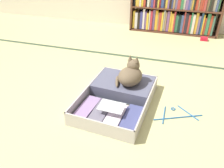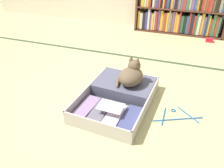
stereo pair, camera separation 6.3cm
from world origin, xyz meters
TOP-DOWN VIEW (x-y plane):
  - ground_plane at (0.00, 0.00)m, footprint 10.00×10.00m
  - tatami_border at (0.00, 1.13)m, footprint 4.80×0.05m
  - bookshelf at (0.45, 2.26)m, footprint 1.38×0.25m
  - open_suitcase at (0.13, 0.19)m, footprint 0.63×0.86m
  - black_cat at (0.20, 0.30)m, footprint 0.29×0.30m
  - clothes_hanger at (0.65, 0.12)m, footprint 0.39×0.29m
  - small_red_pouch at (0.95, 2.01)m, footprint 0.10×0.07m

SIDE VIEW (x-z plane):
  - ground_plane at x=0.00m, z-range 0.00..0.00m
  - tatami_border at x=0.00m, z-range 0.00..0.00m
  - clothes_hanger at x=0.65m, z-range 0.00..0.01m
  - small_red_pouch at x=0.95m, z-range 0.00..0.05m
  - open_suitcase at x=0.13m, z-range -0.01..0.12m
  - black_cat at x=0.20m, z-range 0.09..0.35m
  - bookshelf at x=0.45m, z-range -0.02..0.75m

